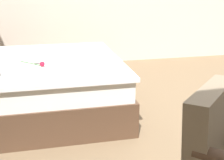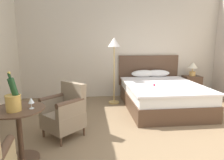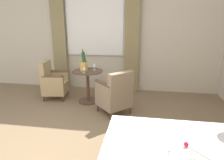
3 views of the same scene
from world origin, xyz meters
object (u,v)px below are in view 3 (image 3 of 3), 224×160
at_px(champagne_bucket, 84,64).
at_px(side_table_round, 88,84).
at_px(armchair_facing_bed, 53,82).
at_px(armchair_by_window, 115,94).
at_px(wine_glass_near_edge, 94,65).
at_px(wine_glass_near_bucket, 84,68).

bearing_deg(champagne_bucket, side_table_round, 84.15).
bearing_deg(armchair_facing_bed, champagne_bucket, 84.36).
xyz_separation_m(champagne_bucket, armchair_by_window, (0.51, 0.77, -0.46)).
relative_size(side_table_round, wine_glass_near_edge, 4.85).
height_order(armchair_by_window, armchair_facing_bed, armchair_facing_bed).
bearing_deg(wine_glass_near_bucket, armchair_by_window, 65.87).
xyz_separation_m(side_table_round, wine_glass_near_bucket, (0.18, -0.02, 0.41)).
height_order(side_table_round, wine_glass_near_bucket, wine_glass_near_bucket).
relative_size(wine_glass_near_bucket, armchair_by_window, 0.16).
relative_size(side_table_round, armchair_by_window, 0.82).
height_order(champagne_bucket, armchair_facing_bed, champagne_bucket).
relative_size(side_table_round, champagne_bucket, 1.48).
bearing_deg(armchair_facing_bed, side_table_round, 84.34).
distance_m(wine_glass_near_bucket, wine_glass_near_edge, 0.33).
xyz_separation_m(armchair_by_window, armchair_facing_bed, (-0.59, -1.56, -0.01)).
distance_m(wine_glass_near_edge, armchair_facing_bed, 1.09).
height_order(side_table_round, armchair_by_window, armchair_by_window).
height_order(side_table_round, armchair_facing_bed, armchair_facing_bed).
distance_m(wine_glass_near_bucket, armchair_facing_bed, 0.99).
height_order(wine_glass_near_bucket, armchair_by_window, armchair_by_window).
bearing_deg(champagne_bucket, armchair_facing_bed, -95.64).
bearing_deg(wine_glass_near_edge, armchair_facing_bed, -88.69).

